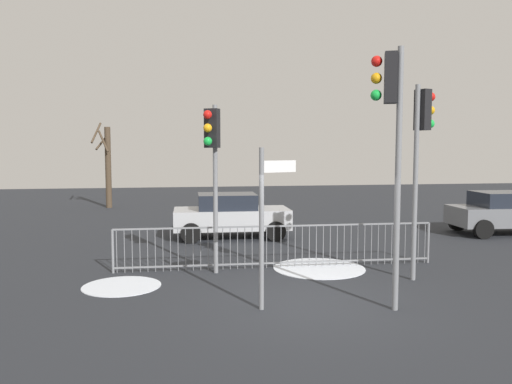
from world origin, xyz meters
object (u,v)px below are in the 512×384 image
(traffic_light_mid_left, at_px, (421,138))
(direction_sign_post, at_px, (264,219))
(bare_tree_left, at_px, (107,165))
(traffic_light_foreground_left, at_px, (213,151))
(traffic_light_mid_right, at_px, (391,119))
(car_silver_mid, at_px, (230,215))
(car_grey_far, at_px, (506,212))

(traffic_light_mid_left, xyz_separation_m, direction_sign_post, (-3.84, -1.59, -1.53))
(direction_sign_post, height_order, bare_tree_left, bare_tree_left)
(traffic_light_foreground_left, height_order, bare_tree_left, bare_tree_left)
(traffic_light_mid_right, distance_m, traffic_light_foreground_left, 4.38)
(direction_sign_post, bearing_deg, traffic_light_mid_right, -31.28)
(car_silver_mid, relative_size, car_grey_far, 0.99)
(traffic_light_mid_left, height_order, bare_tree_left, traffic_light_mid_left)
(traffic_light_mid_left, distance_m, direction_sign_post, 4.42)
(traffic_light_mid_right, bearing_deg, traffic_light_foreground_left, 64.06)
(direction_sign_post, relative_size, bare_tree_left, 0.70)
(bare_tree_left, bearing_deg, traffic_light_foreground_left, -73.91)
(direction_sign_post, distance_m, car_silver_mid, 7.72)
(direction_sign_post, bearing_deg, car_grey_far, 13.84)
(traffic_light_mid_right, relative_size, bare_tree_left, 1.12)
(traffic_light_mid_left, height_order, car_grey_far, traffic_light_mid_left)
(direction_sign_post, distance_m, bare_tree_left, 17.88)
(traffic_light_mid_right, relative_size, car_silver_mid, 1.24)
(direction_sign_post, bearing_deg, bare_tree_left, 84.55)
(direction_sign_post, xyz_separation_m, car_grey_far, (9.75, 6.87, -0.91))
(car_silver_mid, bearing_deg, direction_sign_post, -89.87)
(traffic_light_mid_left, distance_m, car_silver_mid, 7.48)
(car_grey_far, bearing_deg, car_silver_mid, 178.19)
(traffic_light_foreground_left, height_order, direction_sign_post, traffic_light_foreground_left)
(traffic_light_foreground_left, height_order, car_grey_far, traffic_light_foreground_left)
(traffic_light_foreground_left, distance_m, car_grey_far, 11.47)
(traffic_light_mid_left, distance_m, traffic_light_mid_right, 2.56)
(traffic_light_foreground_left, xyz_separation_m, car_grey_far, (10.49, 4.11, -2.16))
(traffic_light_mid_left, relative_size, traffic_light_foreground_left, 1.10)
(traffic_light_mid_left, xyz_separation_m, car_grey_far, (5.92, 5.29, -2.44))
(traffic_light_foreground_left, distance_m, bare_tree_left, 15.03)
(car_grey_far, height_order, bare_tree_left, bare_tree_left)
(traffic_light_mid_left, height_order, direction_sign_post, traffic_light_mid_left)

